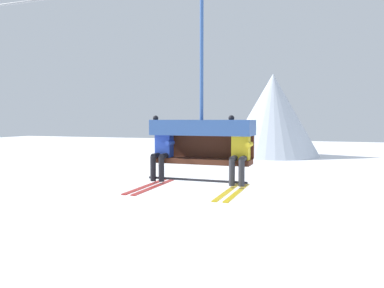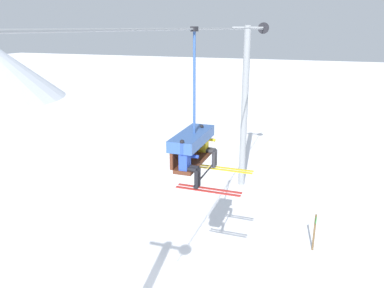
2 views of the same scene
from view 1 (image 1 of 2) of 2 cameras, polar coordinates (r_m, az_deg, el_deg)
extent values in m
cone|color=silver|center=(63.02, 12.18, 4.34)|extent=(15.20, 15.20, 13.44)
cube|color=#512819|center=(7.31, 1.45, -2.57)|extent=(1.95, 0.48, 0.10)
cube|color=#512819|center=(7.55, 2.12, -0.28)|extent=(1.95, 0.08, 0.45)
cube|color=#335699|center=(7.33, 1.61, 2.53)|extent=(1.99, 0.68, 0.30)
cylinder|color=black|center=(7.06, 0.64, -5.51)|extent=(1.95, 0.04, 0.04)
cylinder|color=#335699|center=(7.38, 1.48, 13.95)|extent=(0.07, 0.07, 2.63)
cube|color=#2847B7|center=(7.55, -4.26, -0.02)|extent=(0.32, 0.22, 0.52)
sphere|color=maroon|center=(7.53, -4.27, 2.70)|extent=(0.22, 0.22, 0.22)
ellipsoid|color=black|center=(7.44, -4.59, 2.69)|extent=(0.17, 0.04, 0.08)
cylinder|color=black|center=(7.45, -5.40, -1.78)|extent=(0.11, 0.34, 0.11)
cylinder|color=black|center=(7.37, -4.16, -1.83)|extent=(0.11, 0.34, 0.11)
cylinder|color=black|center=(7.32, -5.95, -3.77)|extent=(0.11, 0.11, 0.48)
cylinder|color=black|center=(7.25, -4.69, -3.84)|extent=(0.11, 0.11, 0.48)
cube|color=#B22823|center=(7.10, -6.97, -6.38)|extent=(0.09, 1.70, 0.02)
cube|color=#B22823|center=(7.03, -5.68, -6.48)|extent=(0.09, 1.70, 0.02)
cylinder|color=#2847B7|center=(7.61, -5.56, 2.64)|extent=(0.09, 0.09, 0.30)
sphere|color=black|center=(7.61, -5.57, 3.92)|extent=(0.11, 0.11, 0.11)
cylinder|color=#2847B7|center=(7.33, -3.40, 0.18)|extent=(0.09, 0.30, 0.09)
cube|color=yellow|center=(7.06, 7.46, -0.31)|extent=(0.32, 0.22, 0.52)
sphere|color=#284C93|center=(7.04, 7.49, 2.61)|extent=(0.22, 0.22, 0.22)
ellipsoid|color=black|center=(6.95, 7.31, 2.59)|extent=(0.17, 0.04, 0.08)
cylinder|color=#2D2D33|center=(6.93, 6.44, -2.20)|extent=(0.11, 0.34, 0.11)
cylinder|color=#2D2D33|center=(6.90, 7.87, -2.24)|extent=(0.11, 0.34, 0.11)
cylinder|color=#2D2D33|center=(6.80, 6.10, -4.35)|extent=(0.11, 0.11, 0.48)
cylinder|color=#2D2D33|center=(6.76, 7.55, -4.41)|extent=(0.11, 0.11, 0.48)
cube|color=gold|center=(6.56, 5.47, -7.21)|extent=(0.09, 1.70, 0.02)
cube|color=gold|center=(6.52, 6.98, -7.29)|extent=(0.09, 1.70, 0.02)
cylinder|color=yellow|center=(7.09, 6.01, 2.55)|extent=(0.09, 0.09, 0.30)
sphere|color=black|center=(7.08, 6.02, 3.93)|extent=(0.11, 0.11, 0.11)
cylinder|color=yellow|center=(6.87, 8.73, -0.09)|extent=(0.09, 0.30, 0.09)
camera|label=2|loc=(12.32, -52.96, 14.98)|focal=35.00mm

